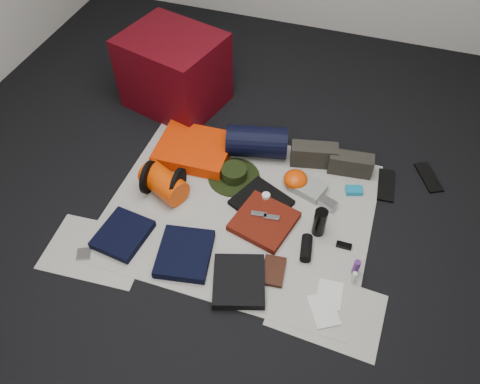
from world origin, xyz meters
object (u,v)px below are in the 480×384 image
(red_cabinet, at_px, (174,71))
(water_bottle, at_px, (320,222))
(sleeping_pad, at_px, (194,149))
(navy_duffel, at_px, (257,142))
(stuff_sack, at_px, (164,183))
(paperback_book, at_px, (274,271))
(compact_camera, at_px, (327,203))

(red_cabinet, height_order, water_bottle, red_cabinet)
(red_cabinet, xyz_separation_m, sleeping_pad, (0.34, -0.50, -0.22))
(navy_duffel, distance_m, water_bottle, 0.76)
(navy_duffel, bearing_deg, sleeping_pad, -173.77)
(sleeping_pad, distance_m, stuff_sack, 0.39)
(sleeping_pad, bearing_deg, water_bottle, -21.99)
(red_cabinet, bearing_deg, sleeping_pad, -40.82)
(sleeping_pad, bearing_deg, stuff_sack, -97.40)
(sleeping_pad, xyz_separation_m, water_bottle, (0.95, -0.38, 0.05))
(navy_duffel, relative_size, water_bottle, 2.10)
(red_cabinet, height_order, stuff_sack, red_cabinet)
(stuff_sack, bearing_deg, paperback_book, -23.16)
(red_cabinet, relative_size, sleeping_pad, 1.35)
(water_bottle, bearing_deg, navy_duffel, 136.02)
(water_bottle, bearing_deg, compact_camera, 87.01)
(stuff_sack, distance_m, water_bottle, 1.00)
(red_cabinet, height_order, paperback_book, red_cabinet)
(navy_duffel, bearing_deg, compact_camera, -42.39)
(sleeping_pad, height_order, navy_duffel, navy_duffel)
(paperback_book, bearing_deg, sleeping_pad, 130.17)
(compact_camera, bearing_deg, water_bottle, -70.60)
(sleeping_pad, distance_m, compact_camera, 0.97)
(compact_camera, bearing_deg, navy_duffel, 173.28)
(sleeping_pad, distance_m, navy_duffel, 0.43)
(water_bottle, height_order, compact_camera, water_bottle)
(compact_camera, bearing_deg, sleeping_pad, -167.47)
(stuff_sack, relative_size, paperback_book, 1.59)
(stuff_sack, xyz_separation_m, compact_camera, (1.01, 0.22, -0.07))
(navy_duffel, bearing_deg, water_bottle, -57.26)
(stuff_sack, bearing_deg, compact_camera, 12.07)
(compact_camera, bearing_deg, paperback_book, -86.03)
(water_bottle, bearing_deg, paperback_book, -116.85)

